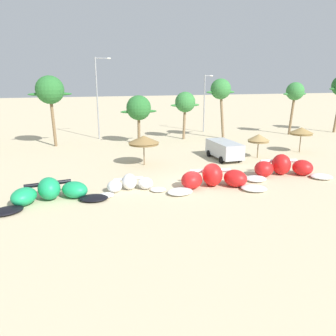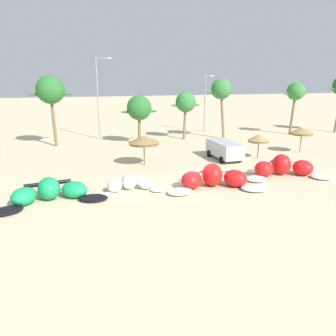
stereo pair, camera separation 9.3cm
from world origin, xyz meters
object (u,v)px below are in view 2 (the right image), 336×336
object	(u,v)px
kite_left	(130,185)
kite_center	(283,168)
lamppost_west_center	(206,101)
palm_left_of_gap	(139,108)
kite_far_left	(50,193)
palm_center_right	(221,90)
lamppost_west	(99,95)
beach_umbrella_near_palms	(302,131)
palm_center_left	(186,103)
beach_umbrella_middle	(259,138)
palm_right_of_gap	(296,92)
palm_left	(50,91)
beach_umbrella_near_van	(144,140)
parked_van	(224,149)
kite_left_of_center	(214,179)

from	to	relation	value
kite_left	kite_center	xyz separation A→B (m)	(13.44, 0.14, 0.22)
lamppost_west_center	palm_left_of_gap	bearing A→B (deg)	-150.45
kite_far_left	palm_center_right	distance (m)	29.50
lamppost_west	lamppost_west_center	size ratio (longest dim) A/B	1.26
beach_umbrella_near_palms	palm_center_left	size ratio (longest dim) A/B	0.44
beach_umbrella_middle	palm_left_of_gap	size ratio (longest dim) A/B	0.42
kite_center	palm_right_of_gap	bearing A→B (deg)	52.24
beach_umbrella_middle	palm_center_left	distance (m)	13.73
lamppost_west_center	palm_right_of_gap	bearing A→B (deg)	-27.13
kite_left	palm_left	size ratio (longest dim) A/B	0.63
kite_center	beach_umbrella_near_palms	distance (m)	10.86
palm_left	palm_center_right	xyz separation A→B (m)	(21.86, -0.89, -0.14)
beach_umbrella_near_van	kite_far_left	bearing A→B (deg)	-137.14
beach_umbrella_near_van	palm_left	size ratio (longest dim) A/B	0.35
beach_umbrella_near_palms	palm_center_left	world-z (taller)	palm_center_left
palm_center_left	lamppost_west	size ratio (longest dim) A/B	0.59
kite_left	lamppost_west	distance (m)	23.83
beach_umbrella_near_palms	palm_left_of_gap	size ratio (longest dim) A/B	0.47
parked_van	lamppost_west	distance (m)	20.00
palm_center_right	lamppost_west_center	xyz separation A→B (m)	(0.32, 6.12, -1.80)
parked_van	palm_right_of_gap	size ratio (longest dim) A/B	0.65
beach_umbrella_near_palms	palm_left	xyz separation A→B (m)	(-26.89, 11.66, 4.30)
lamppost_west_center	parked_van	bearing A→B (deg)	-106.12
palm_left_of_gap	lamppost_west	xyz separation A→B (m)	(-4.44, 5.16, 1.50)
kite_center	palm_center_left	bearing A→B (deg)	96.43
palm_center_left	beach_umbrella_near_palms	bearing A→B (deg)	-50.62
palm_left	palm_right_of_gap	world-z (taller)	palm_left
beach_umbrella_near_palms	palm_center_right	bearing A→B (deg)	115.03
kite_left	kite_center	bearing A→B (deg)	0.58
beach_umbrella_near_palms	palm_center_right	size ratio (longest dim) A/B	0.35
palm_left_of_gap	kite_left_of_center	bearing A→B (deg)	-84.50
kite_left	palm_left_of_gap	bearing A→B (deg)	75.96
beach_umbrella_near_palms	lamppost_west_center	size ratio (longest dim) A/B	0.33
palm_left	beach_umbrella_near_van	bearing A→B (deg)	-54.82
palm_left_of_gap	palm_right_of_gap	size ratio (longest dim) A/B	0.80
kite_left_of_center	palm_center_right	xyz separation A→B (m)	(9.59, 19.63, 5.92)
parked_van	lamppost_west	size ratio (longest dim) A/B	0.45
kite_left_of_center	kite_center	bearing A→B (deg)	9.71
palm_right_of_gap	kite_left_of_center	bearing A→B (deg)	-137.34
kite_far_left	palm_left_of_gap	world-z (taller)	palm_left_of_gap
kite_left	parked_van	bearing A→B (deg)	33.16
beach_umbrella_near_van	palm_right_of_gap	size ratio (longest dim) A/B	0.39
palm_left	lamppost_west	size ratio (longest dim) A/B	0.78
kite_center	kite_far_left	bearing A→B (deg)	-177.85
kite_left_of_center	palm_left_of_gap	distance (m)	19.56
kite_left_of_center	parked_van	size ratio (longest dim) A/B	1.61
beach_umbrella_near_palms	palm_right_of_gap	distance (m)	13.46
kite_center	palm_left	size ratio (longest dim) A/B	0.92
beach_umbrella_near_van	lamppost_west	size ratio (longest dim) A/B	0.28
kite_center	beach_umbrella_middle	bearing A→B (deg)	77.74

